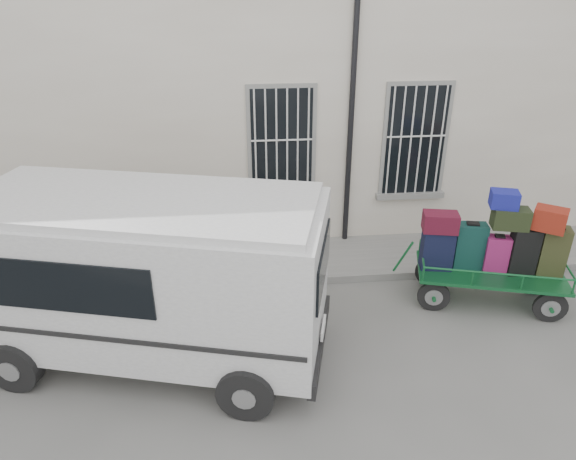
# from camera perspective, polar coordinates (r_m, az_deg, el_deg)

# --- Properties ---
(ground) EXTENTS (80.00, 80.00, 0.00)m
(ground) POSITION_cam_1_polar(r_m,az_deg,el_deg) (8.63, 3.88, -10.87)
(ground) COLOR #61615C
(ground) RESTS_ON ground
(building) EXTENTS (24.00, 5.15, 6.00)m
(building) POSITION_cam_1_polar(r_m,az_deg,el_deg) (12.54, 0.10, 16.05)
(building) COLOR beige
(building) RESTS_ON ground
(sidewalk) EXTENTS (24.00, 1.70, 0.15)m
(sidewalk) POSITION_cam_1_polar(r_m,az_deg,el_deg) (10.41, 1.94, -3.30)
(sidewalk) COLOR slate
(sidewalk) RESTS_ON ground
(luggage_cart) EXTENTS (2.92, 1.73, 2.10)m
(luggage_cart) POSITION_cam_1_polar(r_m,az_deg,el_deg) (9.41, 21.84, -2.20)
(luggage_cart) COLOR black
(luggage_cart) RESTS_ON ground
(van) EXTENTS (5.43, 3.33, 2.56)m
(van) POSITION_cam_1_polar(r_m,az_deg,el_deg) (7.58, -15.36, -4.26)
(van) COLOR silver
(van) RESTS_ON ground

